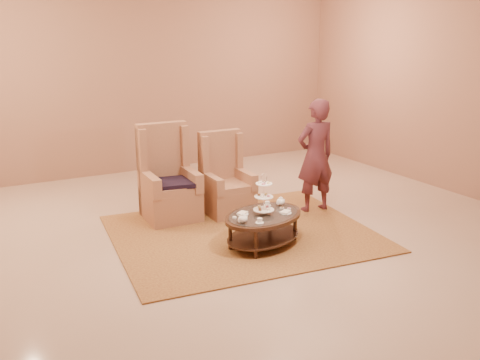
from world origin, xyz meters
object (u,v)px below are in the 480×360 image
armchair_right (225,186)px  person (316,156)px  tea_table (263,220)px  armchair_left (168,187)px

armchair_right → person: size_ratio=0.72×
tea_table → armchair_left: size_ratio=0.98×
person → armchair_right: bearing=-22.9°
tea_table → person: person is taller
armchair_left → person: size_ratio=0.80×
tea_table → person: bearing=10.6°
armchair_right → person: person is taller
tea_table → person: size_ratio=0.79×
armchair_left → person: (1.98, -0.74, 0.38)m
tea_table → armchair_right: bearing=63.4°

